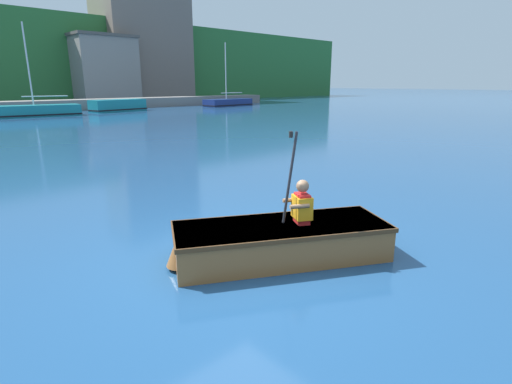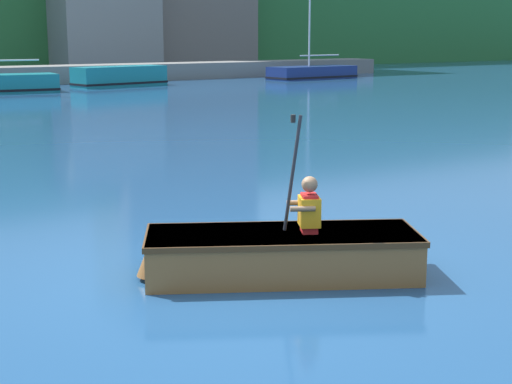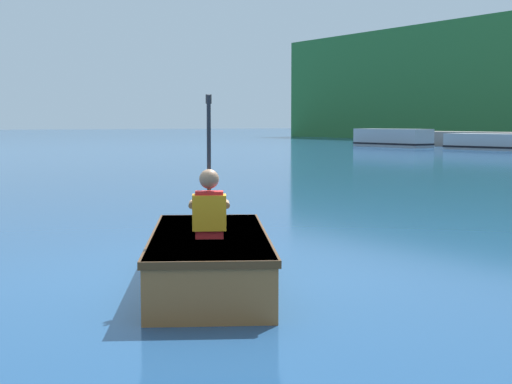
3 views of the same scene
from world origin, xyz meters
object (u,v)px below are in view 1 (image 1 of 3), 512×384
moored_boat_dock_east_inner (118,106)px  moored_boat_outer_slip_west (39,111)px  person_paddler (301,204)px  rowboat_foreground (278,239)px  moored_boat_dock_center_near (228,103)px

moored_boat_dock_east_inner → moored_boat_outer_slip_west: moored_boat_outer_slip_west is taller
moored_boat_outer_slip_west → person_paddler: (-4.50, -28.32, 0.36)m
moored_boat_dock_east_inner → rowboat_foreground: bearing=-110.9°
moored_boat_dock_center_near → person_paddler: bearing=-127.7°
moored_boat_outer_slip_west → person_paddler: bearing=-99.0°
moored_boat_dock_east_inner → moored_boat_outer_slip_west: size_ratio=0.78×
moored_boat_dock_east_inner → moored_boat_outer_slip_west: bearing=-169.9°
moored_boat_dock_east_inner → rowboat_foreground: size_ratio=1.63×
person_paddler → moored_boat_outer_slip_west: bearing=81.0°
moored_boat_dock_east_inner → person_paddler: size_ratio=3.95×
moored_boat_dock_east_inner → moored_boat_dock_center_near: bearing=-0.5°
moored_boat_dock_center_near → rowboat_foreground: bearing=-128.2°
moored_boat_dock_center_near → moored_boat_outer_slip_west: 18.24m
moored_boat_outer_slip_west → rowboat_foreground: (-4.77, -28.17, -0.12)m
moored_boat_dock_east_inner → person_paddler: bearing=-110.3°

